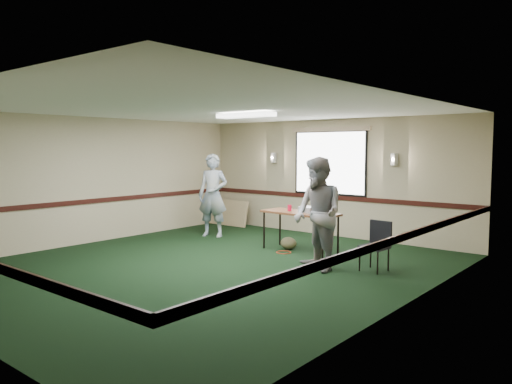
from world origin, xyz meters
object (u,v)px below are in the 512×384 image
Objects in this scene: folding_table at (300,215)px; person_left at (213,195)px; conference_chair at (377,242)px; person_right at (318,214)px; projector at (309,210)px.

person_left reaches higher than folding_table.
folding_table is 1.95× the size of conference_chair.
person_right is at bearing -41.19° from folding_table.
folding_table is 4.80× the size of projector.
projector is at bearing 169.36° from conference_chair.
folding_table is at bearing 171.83° from conference_chair.
person_right reaches higher than folding_table.
conference_chair is 0.43× the size of person_right.
person_left is at bearing -171.54° from person_right.
person_right is (-0.76, -0.64, 0.47)m from conference_chair.
person_left is at bearing -179.82° from folding_table.
conference_chair is at bearing -9.98° from folding_table.
folding_table is at bearing 162.53° from person_right.
folding_table is 2.54m from person_left.
folding_table is 1.55m from person_right.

